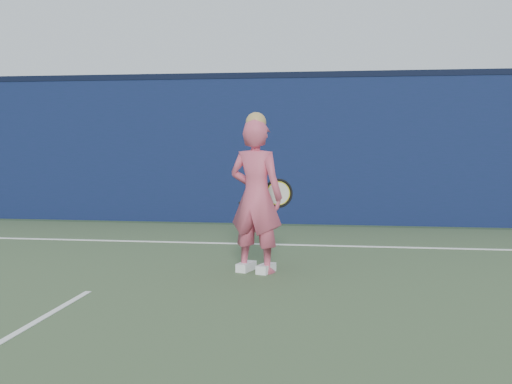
# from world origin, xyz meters

# --- Properties ---
(ground) EXTENTS (80.00, 80.00, 0.00)m
(ground) POSITION_xyz_m (0.00, 0.00, 0.00)
(ground) COLOR #34472C
(ground) RESTS_ON ground
(backstop_wall) EXTENTS (24.00, 0.40, 2.50)m
(backstop_wall) POSITION_xyz_m (0.00, 6.50, 1.25)
(backstop_wall) COLOR #0D1A39
(backstop_wall) RESTS_ON ground
(wall_cap) EXTENTS (24.00, 0.42, 0.10)m
(wall_cap) POSITION_xyz_m (0.00, 6.50, 2.55)
(wall_cap) COLOR black
(wall_cap) RESTS_ON backstop_wall
(player) EXTENTS (0.69, 0.56, 1.73)m
(player) POSITION_xyz_m (1.43, 2.16, 0.83)
(player) COLOR #CA4E67
(player) RESTS_ON ground
(racket) EXTENTS (0.64, 0.16, 0.34)m
(racket) POSITION_xyz_m (1.59, 2.62, 0.82)
(racket) COLOR black
(racket) RESTS_ON ground
(court_lines) EXTENTS (11.00, 12.04, 0.01)m
(court_lines) POSITION_xyz_m (0.00, -0.33, 0.01)
(court_lines) COLOR white
(court_lines) RESTS_ON court_surface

